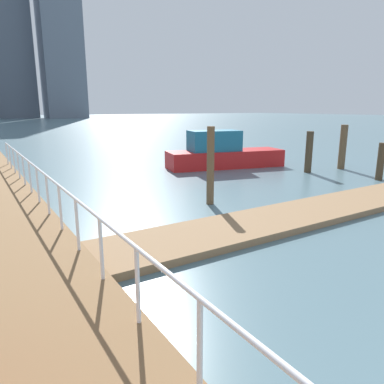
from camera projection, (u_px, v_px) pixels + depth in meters
name	position (u px, v px, depth m)	size (l,w,h in m)	color
ground_plane	(83.00, 172.00, 18.00)	(300.00, 300.00, 0.00)	slate
floating_dock	(318.00, 210.00, 10.96)	(15.20, 2.00, 0.18)	#93704C
boardwalk_railing	(87.00, 220.00, 6.32)	(0.06, 27.65, 1.08)	white
dock_piling_1	(343.00, 147.00, 18.67)	(0.36, 0.36, 2.30)	brown
dock_piling_2	(210.00, 166.00, 11.73)	(0.25, 0.25, 2.57)	brown
dock_piling_3	(381.00, 162.00, 15.80)	(0.30, 0.30, 1.66)	#473826
dock_piling_4	(309.00, 152.00, 17.64)	(0.34, 0.34, 2.03)	#473826
moored_boat_2	(222.00, 154.00, 19.24)	(6.56, 3.16, 1.98)	red
skyline_tower_3	(59.00, 23.00, 104.10)	(11.48, 10.02, 54.08)	slate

